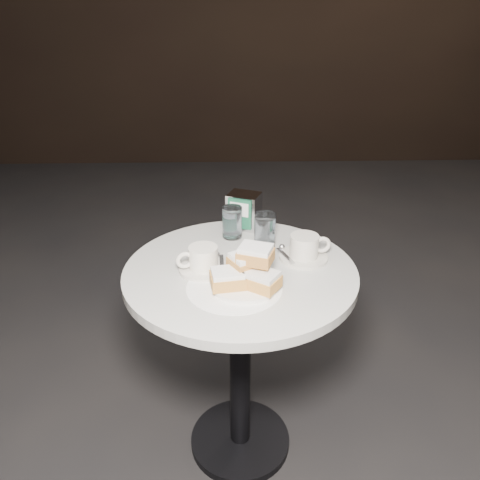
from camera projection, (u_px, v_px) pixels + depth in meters
name	position (u px, v px, depth m)	size (l,w,h in m)	color
ground	(240.00, 442.00, 1.73)	(7.00, 7.00, 0.00)	black
cafe_table	(240.00, 322.00, 1.49)	(0.70, 0.70, 0.74)	black
sugar_spill	(234.00, 287.00, 1.31)	(0.27, 0.27, 0.00)	white
beignet_plate	(247.00, 273.00, 1.29)	(0.21, 0.21, 0.12)	white
coffee_cup_left	(203.00, 260.00, 1.38)	(0.18, 0.18, 0.08)	silver
coffee_cup_right	(304.00, 249.00, 1.44)	(0.17, 0.16, 0.08)	beige
water_glass_left	(232.00, 223.00, 1.57)	(0.08, 0.08, 0.11)	white
water_glass_right	(265.00, 230.00, 1.51)	(0.09, 0.09, 0.11)	silver
napkin_dispenser	(244.00, 211.00, 1.64)	(0.13, 0.12, 0.12)	silver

